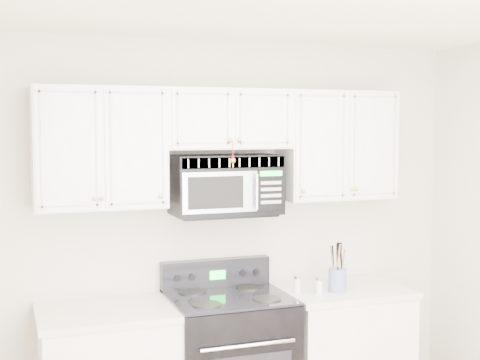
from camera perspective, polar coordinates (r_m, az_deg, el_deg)
name	(u,v)px	position (r m, az deg, el deg)	size (l,w,h in m)	color
room	(339,292)	(3.03, 8.46, -9.40)	(3.51, 3.51, 2.61)	#8D6E4F
base_cabinet_right	(341,357)	(4.86, 8.65, -14.70)	(0.86, 0.65, 0.92)	white
upper_cabinets	(225,141)	(4.40, -1.26, 3.38)	(2.44, 0.37, 0.75)	white
microwave	(226,184)	(4.40, -1.22, -0.38)	(0.71, 0.40, 0.39)	black
utensil_crock	(337,279)	(4.58, 8.32, -8.33)	(0.12, 0.12, 0.33)	slate
shaker_salt	(297,284)	(4.53, 4.91, -8.82)	(0.05, 0.05, 0.11)	silver
shaker_pepper	(319,285)	(4.51, 6.76, -8.93)	(0.05, 0.05, 0.11)	silver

